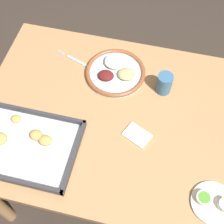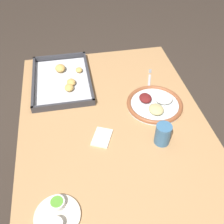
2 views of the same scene
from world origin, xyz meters
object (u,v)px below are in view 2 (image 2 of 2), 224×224
at_px(dinner_plate, 155,104).
at_px(saucer_plate, 57,215).
at_px(fork, 149,82).
at_px(napkin, 102,137).
at_px(drinking_cup, 163,134).
at_px(baking_tray, 63,80).

distance_m(dinner_plate, saucer_plate, 0.66).
bearing_deg(fork, saucer_plate, 161.14).
bearing_deg(napkin, drinking_cup, -105.16).
height_order(dinner_plate, napkin, dinner_plate).
bearing_deg(dinner_plate, fork, -7.70).
bearing_deg(baking_tray, saucer_plate, 175.65).
distance_m(baking_tray, drinking_cup, 0.62).
xyz_separation_m(saucer_plate, drinking_cup, (0.24, -0.44, 0.03)).
distance_m(fork, napkin, 0.45).
height_order(fork, saucer_plate, saucer_plate).
relative_size(fork, saucer_plate, 1.35).
height_order(drinking_cup, napkin, drinking_cup).
height_order(baking_tray, drinking_cup, drinking_cup).
bearing_deg(saucer_plate, baking_tray, -4.35).
distance_m(fork, baking_tray, 0.46).
xyz_separation_m(drinking_cup, napkin, (0.07, 0.24, -0.04)).
bearing_deg(drinking_cup, saucer_plate, 118.82).
bearing_deg(dinner_plate, drinking_cup, 169.79).
xyz_separation_m(fork, drinking_cup, (-0.39, 0.06, 0.04)).
bearing_deg(dinner_plate, napkin, 118.61).
distance_m(fork, drinking_cup, 0.40).
height_order(baking_tray, napkin, baking_tray).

